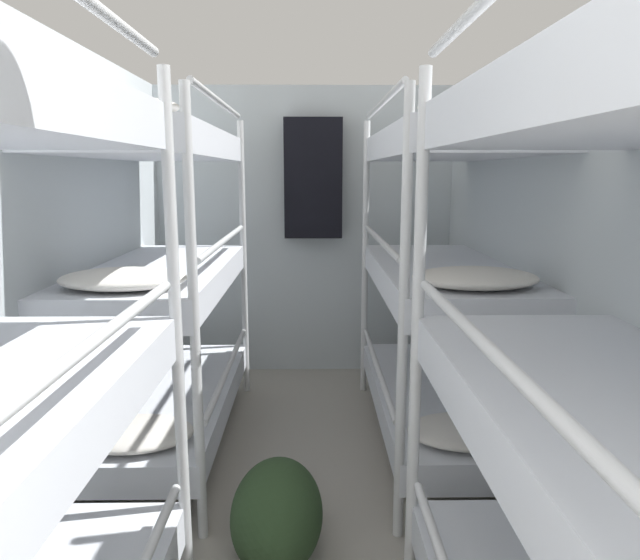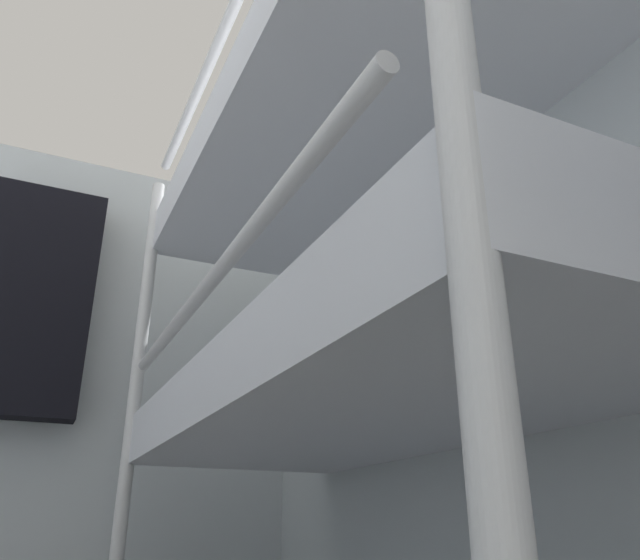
% 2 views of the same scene
% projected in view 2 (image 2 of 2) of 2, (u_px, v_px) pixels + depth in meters
% --- Properties ---
extents(bunk_stack_right_far, '(0.74, 1.79, 1.99)m').
position_uv_depth(bunk_stack_right_far, '(366.00, 388.00, 1.36)').
color(bunk_stack_right_far, silver).
rests_on(bunk_stack_right_far, ground_plane).
extents(hanging_coat, '(0.44, 0.12, 0.90)m').
position_uv_depth(hanging_coat, '(31.00, 297.00, 2.35)').
color(hanging_coat, black).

